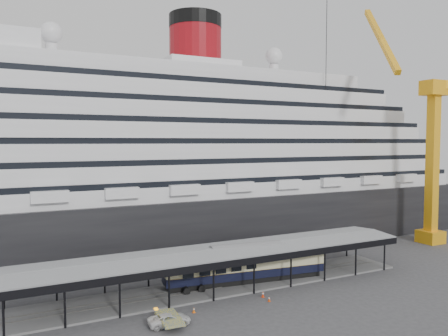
# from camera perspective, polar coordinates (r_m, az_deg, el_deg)

# --- Properties ---
(ground) EXTENTS (200.00, 200.00, 0.00)m
(ground) POSITION_cam_1_polar(r_m,az_deg,el_deg) (56.72, 1.80, -16.79)
(ground) COLOR #3A3A3D
(ground) RESTS_ON ground
(cruise_ship) EXTENTS (130.00, 30.00, 43.90)m
(cruise_ship) POSITION_cam_1_polar(r_m,az_deg,el_deg) (82.77, -8.79, 2.54)
(cruise_ship) COLOR black
(cruise_ship) RESTS_ON ground
(platform_canopy) EXTENTS (56.00, 9.18, 5.30)m
(platform_canopy) POSITION_cam_1_polar(r_m,az_deg,el_deg) (60.19, -0.53, -13.21)
(platform_canopy) COLOR slate
(platform_canopy) RESTS_ON ground
(crane_yellow) EXTENTS (23.83, 18.78, 47.60)m
(crane_yellow) POSITION_cam_1_polar(r_m,az_deg,el_deg) (92.39, 25.02, 3.34)
(crane_yellow) COLOR #F7A716
(crane_yellow) RESTS_ON ground
(port_truck) EXTENTS (4.73, 2.44, 1.27)m
(port_truck) POSITION_cam_1_polar(r_m,az_deg,el_deg) (49.65, -7.14, -19.06)
(port_truck) COLOR silver
(port_truck) RESTS_ON ground
(pullman_carriage) EXTENTS (23.24, 5.77, 22.63)m
(pullman_carriage) POSITION_cam_1_polar(r_m,az_deg,el_deg) (61.89, 2.89, -12.38)
(pullman_carriage) COLOR black
(pullman_carriage) RESTS_ON ground
(traffic_cone_left) EXTENTS (0.43, 0.43, 0.66)m
(traffic_cone_left) POSITION_cam_1_polar(r_m,az_deg,el_deg) (52.80, -3.96, -17.99)
(traffic_cone_left) COLOR orange
(traffic_cone_left) RESTS_ON ground
(traffic_cone_mid) EXTENTS (0.43, 0.43, 0.66)m
(traffic_cone_mid) POSITION_cam_1_polar(r_m,az_deg,el_deg) (56.26, 5.92, -16.63)
(traffic_cone_mid) COLOR #D0410B
(traffic_cone_mid) RESTS_ON ground
(traffic_cone_right) EXTENTS (0.47, 0.47, 0.79)m
(traffic_cone_right) POSITION_cam_1_polar(r_m,az_deg,el_deg) (57.54, 5.11, -16.09)
(traffic_cone_right) COLOR red
(traffic_cone_right) RESTS_ON ground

